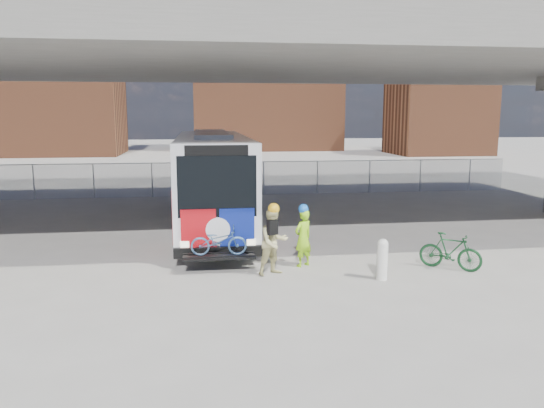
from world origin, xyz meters
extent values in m
plane|color=#9E9991|center=(0.00, 0.00, 0.00)|extent=(160.00, 160.00, 0.00)
cube|color=silver|center=(-2.00, 4.32, 1.95)|extent=(2.55, 12.00, 3.20)
cube|color=black|center=(-2.00, 4.82, 2.59)|extent=(2.61, 11.00, 1.28)
cube|color=black|center=(-2.00, -1.63, 2.33)|extent=(2.24, 0.12, 1.76)
cube|color=black|center=(-2.00, -1.63, 3.36)|extent=(1.78, 0.12, 0.30)
cube|color=black|center=(-2.00, -1.73, 0.45)|extent=(2.55, 0.20, 0.30)
cube|color=#B00D14|center=(-2.55, -1.70, 1.10)|extent=(1.00, 0.08, 1.20)
cube|color=navy|center=(-1.45, -1.70, 1.10)|extent=(1.00, 0.08, 1.20)
cylinder|color=silver|center=(-2.00, -1.72, 1.10)|extent=(0.70, 0.06, 0.70)
cube|color=gray|center=(-2.00, 4.32, 3.62)|extent=(1.28, 7.20, 0.14)
cube|color=black|center=(-2.00, -2.23, 0.45)|extent=(2.00, 0.70, 0.06)
cylinder|color=black|center=(-3.15, -0.08, 0.50)|extent=(0.30, 1.00, 1.00)
cylinder|color=black|center=(-0.85, -0.08, 0.50)|extent=(0.30, 1.00, 1.00)
cylinder|color=black|center=(-3.15, 8.52, 0.50)|extent=(0.30, 1.00, 1.00)
cylinder|color=black|center=(-0.85, 8.52, 0.50)|extent=(0.30, 1.00, 1.00)
cube|color=#B00D14|center=(-3.30, 0.52, 1.30)|extent=(0.06, 2.60, 1.70)
cube|color=navy|center=(-3.30, 2.12, 1.30)|extent=(0.06, 1.40, 1.70)
cube|color=#B00D14|center=(-0.70, 0.52, 1.30)|extent=(0.06, 2.60, 1.70)
cube|color=navy|center=(-0.70, 2.12, 1.30)|extent=(0.06, 1.40, 1.70)
imported|color=#426993|center=(-2.00, -2.23, 0.89)|extent=(1.58, 0.62, 0.82)
cube|color=#605E59|center=(0.00, 4.00, 6.75)|extent=(40.00, 16.00, 1.50)
cube|color=#605E59|center=(0.00, 4.00, 7.55)|extent=(40.00, 0.60, 0.80)
cylinder|color=gray|center=(-12.00, 12.00, 0.90)|extent=(0.06, 0.06, 1.80)
cylinder|color=gray|center=(-8.00, 12.00, 0.90)|extent=(0.06, 0.06, 1.80)
cylinder|color=gray|center=(-4.00, 12.00, 0.90)|extent=(0.06, 0.06, 1.80)
cylinder|color=gray|center=(0.00, 12.00, 0.90)|extent=(0.06, 0.06, 1.80)
cylinder|color=gray|center=(4.00, 12.00, 0.90)|extent=(0.06, 0.06, 1.80)
cylinder|color=gray|center=(8.00, 12.00, 0.90)|extent=(0.06, 0.06, 1.80)
cylinder|color=gray|center=(12.00, 12.00, 0.90)|extent=(0.06, 0.06, 1.80)
plane|color=gray|center=(0.00, 12.00, 0.90)|extent=(30.00, 0.00, 30.00)
cube|color=gray|center=(0.00, 12.00, 1.82)|extent=(30.00, 0.05, 0.04)
cube|color=brown|center=(-18.00, 45.00, 5.00)|extent=(14.00, 10.00, 10.00)
cube|color=brown|center=(6.00, 52.00, 6.00)|extent=(18.00, 12.00, 12.00)
cube|color=brown|center=(24.00, 40.00, 4.00)|extent=(10.00, 8.00, 8.00)
cylinder|color=brown|center=(14.00, 55.00, 12.50)|extent=(2.20, 2.20, 25.00)
cylinder|color=beige|center=(2.28, -3.52, 0.48)|extent=(0.29, 0.29, 0.97)
sphere|color=beige|center=(2.28, -3.52, 0.97)|extent=(0.29, 0.29, 0.29)
imported|color=#94E217|center=(0.44, -1.98, 0.83)|extent=(0.73, 0.67, 1.67)
sphere|color=blue|center=(0.44, -1.98, 1.69)|extent=(0.29, 0.29, 0.29)
imported|color=#CDC483|center=(-0.52, -2.68, 0.91)|extent=(1.09, 1.00, 1.82)
sphere|color=#EEAC19|center=(-0.52, -2.68, 1.84)|extent=(0.31, 0.31, 0.31)
cube|color=black|center=(-0.58, -2.86, 1.37)|extent=(0.32, 0.26, 0.40)
imported|color=#164522|center=(4.51, -2.88, 0.53)|extent=(1.67, 1.48, 1.05)
camera|label=1|loc=(-2.49, -16.62, 4.34)|focal=35.00mm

